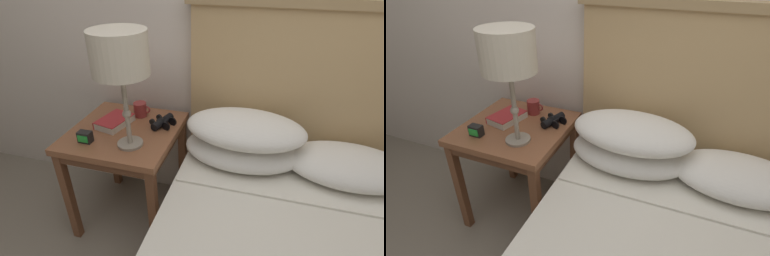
{
  "view_description": "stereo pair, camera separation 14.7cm",
  "coord_description": "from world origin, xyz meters",
  "views": [
    {
      "loc": [
        0.04,
        -0.56,
        1.49
      ],
      "look_at": [
        -0.3,
        0.67,
        0.74
      ],
      "focal_mm": 28.0,
      "sensor_mm": 36.0,
      "label": 1
    },
    {
      "loc": [
        0.18,
        -0.51,
        1.49
      ],
      "look_at": [
        -0.3,
        0.67,
        0.74
      ],
      "focal_mm": 28.0,
      "sensor_mm": 36.0,
      "label": 2
    }
  ],
  "objects": [
    {
      "name": "binoculars_pair",
      "position": [
        -0.51,
        0.82,
        0.67
      ],
      "size": [
        0.15,
        0.16,
        0.05
      ],
      "color": "black",
      "rests_on": "nightstand"
    },
    {
      "name": "table_lamp",
      "position": [
        -0.6,
        0.59,
        1.1
      ],
      "size": [
        0.26,
        0.26,
        0.57
      ],
      "color": "gray",
      "rests_on": "nightstand"
    },
    {
      "name": "book_on_nightstand",
      "position": [
        -0.78,
        0.75,
        0.66
      ],
      "size": [
        0.18,
        0.22,
        0.04
      ],
      "color": "silver",
      "rests_on": "nightstand"
    },
    {
      "name": "nightstand",
      "position": [
        -0.7,
        0.72,
        0.56
      ],
      "size": [
        0.58,
        0.58,
        0.64
      ],
      "color": "brown",
      "rests_on": "ground_plane"
    },
    {
      "name": "alarm_clock",
      "position": [
        -0.84,
        0.55,
        0.67
      ],
      "size": [
        0.07,
        0.05,
        0.06
      ],
      "color": "black",
      "rests_on": "nightstand"
    },
    {
      "name": "coffee_mug",
      "position": [
        -0.68,
        0.89,
        0.69
      ],
      "size": [
        0.1,
        0.08,
        0.08
      ],
      "color": "#993333",
      "rests_on": "nightstand"
    }
  ]
}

